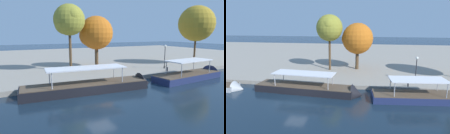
% 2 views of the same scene
% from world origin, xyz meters
% --- Properties ---
extents(ground_plane, '(220.00, 220.00, 0.00)m').
position_xyz_m(ground_plane, '(0.00, 0.00, 0.00)').
color(ground_plane, '#142333').
extents(dock_promenade, '(120.00, 55.00, 0.58)m').
position_xyz_m(dock_promenade, '(0.00, 33.47, 0.29)').
color(dock_promenade, gray).
rests_on(dock_promenade, ground_plane).
extents(tour_boat_1, '(15.26, 4.22, 3.86)m').
position_xyz_m(tour_boat_1, '(1.01, 3.67, 0.42)').
color(tour_boat_1, black).
rests_on(tour_boat_1, ground_plane).
extents(tour_boat_2, '(12.44, 4.09, 4.11)m').
position_xyz_m(tour_boat_2, '(15.90, 2.94, 0.27)').
color(tour_boat_2, navy).
rests_on(tour_boat_2, ground_plane).
extents(mooring_bollard_0, '(0.23, 0.23, 0.67)m').
position_xyz_m(mooring_bollard_0, '(14.57, 6.68, 0.94)').
color(mooring_bollard_0, '#2D2D33').
rests_on(mooring_bollard_0, dock_promenade).
extents(lamp_post, '(0.42, 0.42, 3.98)m').
position_xyz_m(lamp_post, '(16.05, 8.98, 3.13)').
color(lamp_post, black).
rests_on(lamp_post, dock_promenade).
extents(tree_0, '(5.97, 5.92, 8.94)m').
position_xyz_m(tree_0, '(6.37, 16.48, 6.44)').
color(tree_0, '#4C3823').
rests_on(tree_0, dock_promenade).
extents(tree_1, '(4.96, 4.97, 10.48)m').
position_xyz_m(tree_1, '(1.40, 14.97, 8.47)').
color(tree_1, '#4C3823').
rests_on(tree_1, dock_promenade).
extents(tree_2, '(6.89, 6.89, 11.22)m').
position_xyz_m(tree_2, '(25.48, 11.04, 8.33)').
color(tree_2, '#4C3823').
rests_on(tree_2, dock_promenade).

